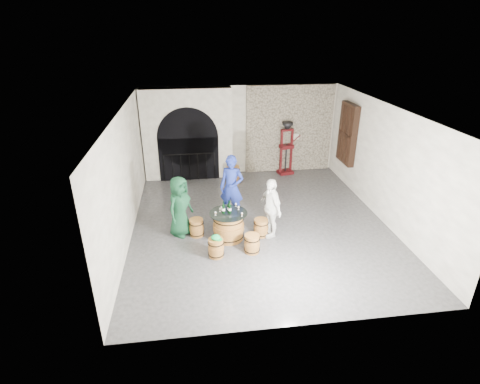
{
  "coord_description": "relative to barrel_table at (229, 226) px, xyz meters",
  "views": [
    {
      "loc": [
        -1.77,
        -9.14,
        5.18
      ],
      "look_at": [
        -0.57,
        -0.14,
        1.05
      ],
      "focal_mm": 28.0,
      "sensor_mm": 36.0,
      "label": 1
    }
  ],
  "objects": [
    {
      "name": "ceiling",
      "position": [
        0.95,
        0.73,
        2.83
      ],
      "size": [
        8.0,
        8.0,
        0.0
      ],
      "primitive_type": "plane",
      "rotation": [
        3.14,
        0.0,
        0.0
      ],
      "color": "beige",
      "rests_on": "wall_back"
    },
    {
      "name": "tasting_glass_b",
      "position": [
        0.28,
        0.14,
        0.43
      ],
      "size": [
        0.05,
        0.05,
        0.1
      ],
      "primitive_type": null,
      "color": "#A65D20",
      "rests_on": "barrel_table"
    },
    {
      "name": "green_cap",
      "position": [
        -0.38,
        -0.78,
        0.15
      ],
      "size": [
        0.26,
        0.22,
        0.12
      ],
      "color": "#0D9543",
      "rests_on": "barrel_stool_near_left"
    },
    {
      "name": "barrel_stool_far",
      "position": [
        0.16,
        0.85,
        -0.14
      ],
      "size": [
        0.4,
        0.4,
        0.48
      ],
      "color": "#935B2A",
      "rests_on": "ground"
    },
    {
      "name": "corking_press",
      "position": [
        2.6,
        4.36,
        0.76
      ],
      "size": [
        0.83,
        0.53,
        1.94
      ],
      "rotation": [
        0.0,
        0.0,
        0.21
      ],
      "color": "#530D11",
      "rests_on": "ground"
    },
    {
      "name": "wall_left",
      "position": [
        -2.55,
        0.73,
        1.23
      ],
      "size": [
        0.0,
        8.0,
        8.0
      ],
      "primitive_type": "plane",
      "rotation": [
        1.57,
        0.0,
        1.57
      ],
      "color": "white",
      "rests_on": "ground"
    },
    {
      "name": "side_barrel",
      "position": [
        0.54,
        3.64,
        -0.05
      ],
      "size": [
        0.48,
        0.48,
        0.64
      ],
      "rotation": [
        0.0,
        0.0,
        -0.09
      ],
      "color": "#935B2A",
      "rests_on": "ground"
    },
    {
      "name": "ground",
      "position": [
        0.95,
        0.73,
        -0.37
      ],
      "size": [
        8.0,
        8.0,
        0.0
      ],
      "primitive_type": "plane",
      "color": "#313033",
      "rests_on": "ground"
    },
    {
      "name": "stone_facing_panel",
      "position": [
        2.75,
        4.67,
        1.23
      ],
      "size": [
        3.2,
        0.12,
        3.18
      ],
      "primitive_type": "cube",
      "color": "#A39781",
      "rests_on": "ground"
    },
    {
      "name": "tasting_glass_c",
      "position": [
        -0.16,
        0.18,
        0.43
      ],
      "size": [
        0.05,
        0.05,
        0.1
      ],
      "primitive_type": null,
      "color": "#A65D20",
      "rests_on": "barrel_table"
    },
    {
      "name": "tasting_glass_f",
      "position": [
        -0.2,
        0.1,
        0.43
      ],
      "size": [
        0.05,
        0.05,
        0.1
      ],
      "primitive_type": null,
      "color": "#A65D20",
      "rests_on": "barrel_table"
    },
    {
      "name": "barrel_table",
      "position": [
        0.0,
        0.0,
        0.0
      ],
      "size": [
        0.98,
        0.98,
        0.76
      ],
      "color": "#935B2A",
      "rests_on": "ground"
    },
    {
      "name": "tasting_glass_d",
      "position": [
        0.23,
        0.33,
        0.43
      ],
      "size": [
        0.05,
        0.05,
        0.1
      ],
      "primitive_type": null,
      "color": "#A65D20",
      "rests_on": "barrel_table"
    },
    {
      "name": "person_green",
      "position": [
        -1.23,
        0.4,
        0.45
      ],
      "size": [
        0.9,
        0.95,
        1.64
      ],
      "primitive_type": "imported",
      "rotation": [
        0.0,
        0.0,
        0.91
      ],
      "color": "#103921",
      "rests_on": "ground"
    },
    {
      "name": "barrel_stool_near_right",
      "position": [
        0.5,
        -0.71,
        -0.14
      ],
      "size": [
        0.4,
        0.4,
        0.48
      ],
      "color": "#935B2A",
      "rests_on": "ground"
    },
    {
      "name": "person_blue",
      "position": [
        0.22,
        1.18,
        0.56
      ],
      "size": [
        0.8,
        0.67,
        1.87
      ],
      "primitive_type": "imported",
      "rotation": [
        0.0,
        0.0,
        -0.39
      ],
      "color": "navy",
      "rests_on": "ground"
    },
    {
      "name": "barrel_stool_left",
      "position": [
        -0.82,
        0.27,
        -0.14
      ],
      "size": [
        0.4,
        0.4,
        0.48
      ],
      "color": "#935B2A",
      "rests_on": "ground"
    },
    {
      "name": "person_white",
      "position": [
        1.11,
        0.05,
        0.43
      ],
      "size": [
        0.66,
        1.02,
        1.61
      ],
      "primitive_type": "imported",
      "rotation": [
        0.0,
        0.0,
        -1.26
      ],
      "color": "white",
      "rests_on": "ground"
    },
    {
      "name": "wine_bottle_center",
      "position": [
        0.04,
        -0.0,
        0.51
      ],
      "size": [
        0.08,
        0.08,
        0.32
      ],
      "color": "black",
      "rests_on": "barrel_table"
    },
    {
      "name": "tasting_glass_a",
      "position": [
        -0.33,
        -0.09,
        0.43
      ],
      "size": [
        0.05,
        0.05,
        0.1
      ],
      "primitive_type": null,
      "color": "#A65D20",
      "rests_on": "barrel_table"
    },
    {
      "name": "arched_opening",
      "position": [
        -0.95,
        4.47,
        1.21
      ],
      "size": [
        3.1,
        0.6,
        3.19
      ],
      "color": "white",
      "rests_on": "ground"
    },
    {
      "name": "wall_right",
      "position": [
        4.45,
        0.73,
        1.23
      ],
      "size": [
        0.0,
        8.0,
        8.0
      ],
      "primitive_type": "plane",
      "rotation": [
        1.57,
        0.0,
        -1.57
      ],
      "color": "white",
      "rests_on": "ground"
    },
    {
      "name": "wall_back",
      "position": [
        0.95,
        4.73,
        1.23
      ],
      "size": [
        8.0,
        0.0,
        8.0
      ],
      "primitive_type": "plane",
      "rotation": [
        1.57,
        0.0,
        0.0
      ],
      "color": "white",
      "rests_on": "ground"
    },
    {
      "name": "barrel_stool_near_left",
      "position": [
        -0.39,
        -0.78,
        -0.14
      ],
      "size": [
        0.4,
        0.4,
        0.48
      ],
      "color": "#935B2A",
      "rests_on": "ground"
    },
    {
      "name": "wall_front",
      "position": [
        0.95,
        -3.27,
        1.23
      ],
      "size": [
        8.0,
        0.0,
        8.0
      ],
      "primitive_type": "plane",
      "rotation": [
        -1.57,
        0.0,
        0.0
      ],
      "color": "white",
      "rests_on": "ground"
    },
    {
      "name": "wine_bottle_right",
      "position": [
        0.02,
        0.06,
        0.51
      ],
      "size": [
        0.08,
        0.08,
        0.32
      ],
      "color": "black",
      "rests_on": "barrel_table"
    },
    {
      "name": "shuttered_window",
      "position": [
        4.33,
        3.13,
        1.43
      ],
      "size": [
        0.23,
        1.1,
        2.0
      ],
      "color": "black",
      "rests_on": "wall_right"
    },
    {
      "name": "control_box",
      "position": [
        3.0,
        4.59,
        0.98
      ],
      "size": [
        0.18,
        0.1,
        0.22
      ],
      "primitive_type": "cube",
      "color": "silver",
      "rests_on": "wall_back"
    },
    {
      "name": "barrel_stool_right",
      "position": [
        0.87,
        0.04,
        -0.14
      ],
      "size": [
        0.4,
        0.4,
        0.48
      ],
      "color": "#935B2A",
      "rests_on": "ground"
    },
    {
      "name": "tasting_glass_e",
      "position": [
        0.32,
        -0.22,
        0.43
      ],
      "size": [
        0.05,
        0.05,
        0.1
      ],
      "primitive_type": null,
      "color": "#A65D20",
      "rests_on": "barrel_table"
    },
    {
      "name": "wine_bottle_left",
      "position": [
        -0.12,
        0.01,
        0.51
      ],
      "size": [
        0.08,
        0.08,
        0.32
      ],
      "color": "black",
      "rests_on": "barrel_table"
    }
  ]
}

